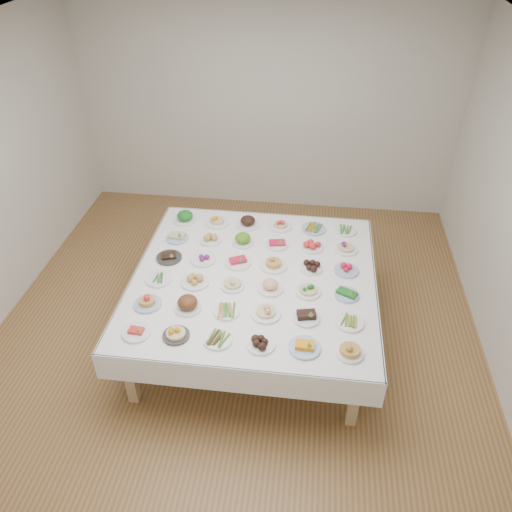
# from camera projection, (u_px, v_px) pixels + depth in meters

# --- Properties ---
(room_envelope) EXTENTS (5.02, 5.02, 2.81)m
(room_envelope) POSITION_uv_depth(u_px,v_px,m) (235.00, 163.00, 4.26)
(room_envelope) COLOR #97693F
(room_envelope) RESTS_ON ground
(display_table) EXTENTS (2.31, 2.31, 0.75)m
(display_table) POSITION_uv_depth(u_px,v_px,m) (254.00, 281.00, 4.78)
(display_table) COLOR white
(display_table) RESTS_ON ground
(dish_0) EXTENTS (0.24, 0.24, 0.09)m
(dish_0) POSITION_uv_depth(u_px,v_px,m) (136.00, 331.00, 4.11)
(dish_0) COLOR white
(dish_0) RESTS_ON display_table
(dish_1) EXTENTS (0.22, 0.22, 0.13)m
(dish_1) POSITION_uv_depth(u_px,v_px,m) (176.00, 331.00, 4.07)
(dish_1) COLOR #2F2D2A
(dish_1) RESTS_ON display_table
(dish_2) EXTENTS (0.23, 0.23, 0.06)m
(dish_2) POSITION_uv_depth(u_px,v_px,m) (218.00, 339.00, 4.05)
(dish_2) COLOR white
(dish_2) RESTS_ON display_table
(dish_3) EXTENTS (0.22, 0.22, 0.10)m
(dish_3) POSITION_uv_depth(u_px,v_px,m) (261.00, 342.00, 4.00)
(dish_3) COLOR white
(dish_3) RESTS_ON display_table
(dish_4) EXTENTS (0.26, 0.26, 0.11)m
(dish_4) POSITION_uv_depth(u_px,v_px,m) (305.00, 345.00, 3.97)
(dish_4) COLOR #4C66B2
(dish_4) RESTS_ON display_table
(dish_5) EXTENTS (0.22, 0.22, 0.13)m
(dish_5) POSITION_uv_depth(u_px,v_px,m) (350.00, 349.00, 3.92)
(dish_5) COLOR white
(dish_5) RESTS_ON display_table
(dish_6) EXTENTS (0.24, 0.24, 0.13)m
(dish_6) POSITION_uv_depth(u_px,v_px,m) (147.00, 300.00, 4.38)
(dish_6) COLOR #4C66B2
(dish_6) RESTS_ON display_table
(dish_7) EXTENTS (0.24, 0.24, 0.13)m
(dish_7) POSITION_uv_depth(u_px,v_px,m) (188.00, 303.00, 4.34)
(dish_7) COLOR white
(dish_7) RESTS_ON display_table
(dish_8) EXTENTS (0.22, 0.22, 0.06)m
(dish_8) POSITION_uv_depth(u_px,v_px,m) (227.00, 311.00, 4.32)
(dish_8) COLOR white
(dish_8) RESTS_ON display_table
(dish_9) EXTENTS (0.25, 0.25, 0.14)m
(dish_9) POSITION_uv_depth(u_px,v_px,m) (266.00, 309.00, 4.28)
(dish_9) COLOR white
(dish_9) RESTS_ON display_table
(dish_10) EXTENTS (0.23, 0.23, 0.11)m
(dish_10) POSITION_uv_depth(u_px,v_px,m) (306.00, 315.00, 4.25)
(dish_10) COLOR white
(dish_10) RESTS_ON display_table
(dish_11) EXTENTS (0.24, 0.24, 0.05)m
(dish_11) POSITION_uv_depth(u_px,v_px,m) (349.00, 322.00, 4.22)
(dish_11) COLOR white
(dish_11) RESTS_ON display_table
(dish_12) EXTENTS (0.24, 0.24, 0.05)m
(dish_12) POSITION_uv_depth(u_px,v_px,m) (159.00, 279.00, 4.69)
(dish_12) COLOR white
(dish_12) RESTS_ON display_table
(dish_13) EXTENTS (0.26, 0.26, 0.12)m
(dish_13) POSITION_uv_depth(u_px,v_px,m) (195.00, 278.00, 4.63)
(dish_13) COLOR white
(dish_13) RESTS_ON display_table
(dish_14) EXTENTS (0.22, 0.22, 0.11)m
(dish_14) POSITION_uv_depth(u_px,v_px,m) (233.00, 282.00, 4.59)
(dish_14) COLOR white
(dish_14) RESTS_ON display_table
(dish_15) EXTENTS (0.24, 0.24, 0.12)m
(dish_15) POSITION_uv_depth(u_px,v_px,m) (270.00, 285.00, 4.56)
(dish_15) COLOR white
(dish_15) RESTS_ON display_table
(dish_16) EXTENTS (0.23, 0.23, 0.12)m
(dish_16) POSITION_uv_depth(u_px,v_px,m) (308.00, 288.00, 4.52)
(dish_16) COLOR white
(dish_16) RESTS_ON display_table
(dish_17) EXTENTS (0.22, 0.22, 0.10)m
(dish_17) POSITION_uv_depth(u_px,v_px,m) (347.00, 292.00, 4.49)
(dish_17) COLOR #4C66B2
(dish_17) RESTS_ON display_table
(dish_18) EXTENTS (0.25, 0.25, 0.10)m
(dish_18) POSITION_uv_depth(u_px,v_px,m) (169.00, 255.00, 4.95)
(dish_18) COLOR #2F2D2A
(dish_18) RESTS_ON display_table
(dish_19) EXTENTS (0.24, 0.24, 0.10)m
(dish_19) POSITION_uv_depth(u_px,v_px,m) (203.00, 258.00, 4.92)
(dish_19) COLOR white
(dish_19) RESTS_ON display_table
(dish_20) EXTENTS (0.26, 0.26, 0.11)m
(dish_20) POSITION_uv_depth(u_px,v_px,m) (238.00, 260.00, 4.88)
(dish_20) COLOR white
(dish_20) RESTS_ON display_table
(dish_21) EXTENTS (0.26, 0.26, 0.14)m
(dish_21) POSITION_uv_depth(u_px,v_px,m) (274.00, 262.00, 4.83)
(dish_21) COLOR white
(dish_21) RESTS_ON display_table
(dish_22) EXTENTS (0.22, 0.22, 0.11)m
(dish_22) POSITION_uv_depth(u_px,v_px,m) (311.00, 265.00, 4.80)
(dish_22) COLOR white
(dish_22) RESTS_ON display_table
(dish_23) EXTENTS (0.23, 0.23, 0.09)m
(dish_23) POSITION_uv_depth(u_px,v_px,m) (346.00, 268.00, 4.78)
(dish_23) COLOR #4C66B2
(dish_23) RESTS_ON display_table
(dish_24) EXTENTS (0.23, 0.23, 0.10)m
(dish_24) POSITION_uv_depth(u_px,v_px,m) (177.00, 236.00, 5.22)
(dish_24) COLOR #4C66B2
(dish_24) RESTS_ON display_table
(dish_25) EXTENTS (0.22, 0.22, 0.11)m
(dish_25) POSITION_uv_depth(u_px,v_px,m) (210.00, 237.00, 5.19)
(dish_25) COLOR white
(dish_25) RESTS_ON display_table
(dish_26) EXTENTS (0.22, 0.22, 0.12)m
(dish_26) POSITION_uv_depth(u_px,v_px,m) (243.00, 239.00, 5.15)
(dish_26) COLOR white
(dish_26) RESTS_ON display_table
(dish_27) EXTENTS (0.23, 0.23, 0.10)m
(dish_27) POSITION_uv_depth(u_px,v_px,m) (277.00, 242.00, 5.13)
(dish_27) COLOR white
(dish_27) RESTS_ON display_table
(dish_28) EXTENTS (0.24, 0.24, 0.11)m
(dish_28) POSITION_uv_depth(u_px,v_px,m) (312.00, 244.00, 5.08)
(dish_28) COLOR white
(dish_28) RESTS_ON display_table
(dish_29) EXTENTS (0.24, 0.24, 0.14)m
(dish_29) POSITION_uv_depth(u_px,v_px,m) (346.00, 245.00, 5.04)
(dish_29) COLOR white
(dish_29) RESTS_ON display_table
(dish_30) EXTENTS (0.27, 0.27, 0.15)m
(dish_30) POSITION_uv_depth(u_px,v_px,m) (185.00, 216.00, 5.49)
(dish_30) COLOR white
(dish_30) RESTS_ON display_table
(dish_31) EXTENTS (0.26, 0.26, 0.14)m
(dish_31) POSITION_uv_depth(u_px,v_px,m) (217.00, 218.00, 5.45)
(dish_31) COLOR white
(dish_31) RESTS_ON display_table
(dish_32) EXTENTS (0.27, 0.27, 0.15)m
(dish_32) POSITION_uv_depth(u_px,v_px,m) (248.00, 220.00, 5.41)
(dish_32) COLOR white
(dish_32) RESTS_ON display_table
(dish_33) EXTENTS (0.25, 0.25, 0.13)m
(dish_33) POSITION_uv_depth(u_px,v_px,m) (280.00, 223.00, 5.39)
(dish_33) COLOR white
(dish_33) RESTS_ON display_table
(dish_34) EXTENTS (0.26, 0.26, 0.06)m
(dish_34) POSITION_uv_depth(u_px,v_px,m) (314.00, 228.00, 5.37)
(dish_34) COLOR #4C66B2
(dish_34) RESTS_ON display_table
(dish_35) EXTENTS (0.23, 0.23, 0.06)m
(dish_35) POSITION_uv_depth(u_px,v_px,m) (345.00, 230.00, 5.34)
(dish_35) COLOR white
(dish_35) RESTS_ON display_table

